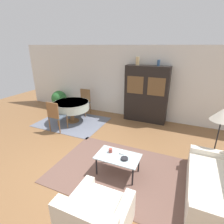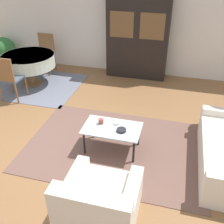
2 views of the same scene
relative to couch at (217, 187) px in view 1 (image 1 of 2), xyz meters
name	(u,v)px [view 1 (image 1 of 2)]	position (x,y,z in m)	size (l,w,h in m)	color
ground_plane	(80,168)	(-2.77, -0.26, -0.30)	(14.00, 14.00, 0.00)	brown
wall_back	(131,82)	(-2.77, 3.37, 1.05)	(10.00, 0.06, 2.70)	silver
area_rug	(121,171)	(-1.87, 0.03, -0.30)	(3.05, 2.10, 0.01)	brown
dining_rug	(72,122)	(-4.51, 1.86, -0.30)	(2.37, 1.85, 0.01)	slate
couch	(217,187)	(0.00, 0.00, 0.00)	(0.87, 1.80, 0.84)	silver
armchair	(96,219)	(-1.70, -1.43, 0.00)	(0.90, 0.91, 0.81)	silver
coffee_table	(118,158)	(-1.91, -0.04, 0.10)	(0.94, 0.57, 0.44)	black
display_cabinet	(146,94)	(-2.08, 3.11, 0.72)	(1.54, 0.43, 2.04)	black
dining_table	(71,106)	(-4.53, 1.92, 0.32)	(1.27, 1.27, 0.76)	brown
dining_chair_near	(56,115)	(-4.53, 1.06, 0.28)	(0.44, 0.44, 1.02)	brown
dining_chair_far	(84,100)	(-4.53, 2.77, 0.28)	(0.44, 0.44, 1.02)	brown
floor_lamp	(222,116)	(0.05, 1.22, 0.93)	(0.50, 0.50, 1.41)	black
cup	(110,150)	(-2.12, 0.02, 0.19)	(0.08, 0.08, 0.09)	#9E4238
bowl	(124,159)	(-1.74, -0.10, 0.17)	(0.15, 0.15, 0.04)	#232328
bowl_small	(122,153)	(-1.87, 0.08, 0.17)	(0.11, 0.11, 0.03)	white
vase_tall	(138,61)	(-2.47, 3.11, 1.87)	(0.13, 0.13, 0.28)	tan
vase_short	(159,63)	(-1.75, 3.11, 1.84)	(0.10, 0.10, 0.20)	#33517A
potted_plant	(59,98)	(-5.94, 2.92, 0.16)	(0.66, 0.66, 0.80)	beige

